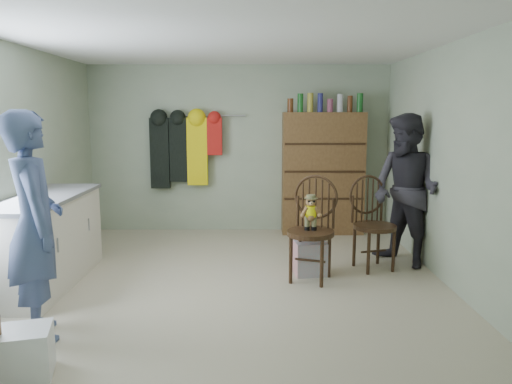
{
  "coord_description": "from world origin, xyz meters",
  "views": [
    {
      "loc": [
        0.23,
        -5.07,
        1.78
      ],
      "look_at": [
        0.25,
        0.2,
        0.95
      ],
      "focal_mm": 35.0,
      "sensor_mm": 36.0,
      "label": 1
    }
  ],
  "objects_px": {
    "counter": "(45,240)",
    "chair_front": "(312,222)",
    "dresser": "(323,172)",
    "chair_far": "(372,219)"
  },
  "relations": [
    {
      "from": "chair_front",
      "to": "dresser",
      "type": "bearing_deg",
      "value": 100.62
    },
    {
      "from": "counter",
      "to": "chair_front",
      "type": "height_order",
      "value": "chair_front"
    },
    {
      "from": "chair_far",
      "to": "dresser",
      "type": "height_order",
      "value": "dresser"
    },
    {
      "from": "chair_far",
      "to": "chair_front",
      "type": "bearing_deg",
      "value": -168.55
    },
    {
      "from": "counter",
      "to": "chair_far",
      "type": "bearing_deg",
      "value": 8.97
    },
    {
      "from": "counter",
      "to": "chair_front",
      "type": "xyz_separation_m",
      "value": [
        2.8,
        0.16,
        0.16
      ]
    },
    {
      "from": "chair_front",
      "to": "chair_far",
      "type": "bearing_deg",
      "value": 49.75
    },
    {
      "from": "chair_front",
      "to": "dresser",
      "type": "xyz_separation_m",
      "value": [
        0.4,
        2.14,
        0.29
      ]
    },
    {
      "from": "counter",
      "to": "chair_front",
      "type": "relative_size",
      "value": 1.65
    },
    {
      "from": "counter",
      "to": "dresser",
      "type": "bearing_deg",
      "value": 35.68
    }
  ]
}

